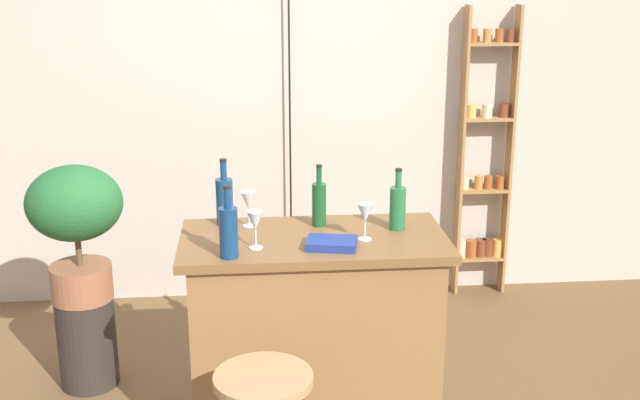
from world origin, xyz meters
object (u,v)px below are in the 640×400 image
Objects in this scene: plant_stool at (87,341)px; bottle_soda_blue at (319,203)px; wine_glass_right at (249,202)px; potted_plant at (76,218)px; wine_glass_left at (255,222)px; wine_glass_center at (365,214)px; spice_shelf at (484,165)px; cookbook at (332,243)px; bottle_wine_red at (225,200)px; bottle_sauce_amber at (229,231)px; bottle_spirits_clear at (398,207)px.

bottle_soda_blue is at bearing -16.66° from plant_stool.
bottle_soda_blue reaches higher than wine_glass_right.
potted_plant is 4.23× the size of wine_glass_left.
wine_glass_center is at bearing -24.49° from wine_glass_right.
wine_glass_right is (-0.50, 0.23, 0.00)m from wine_glass_center.
bottle_soda_blue is at bearing -130.95° from spice_shelf.
wine_glass_left is 1.00× the size of wine_glass_right.
wine_glass_left is 0.34m from cookbook.
bottle_wine_red is at bearing -141.01° from spice_shelf.
wine_glass_right is at bearing 155.51° from wine_glass_center.
bottle_sauce_amber reaches higher than wine_glass_left.
potted_plant reaches higher than plant_stool.
wine_glass_right is at bearing 77.99° from bottle_sauce_amber.
wine_glass_left is (0.88, -0.63, 0.16)m from potted_plant.
bottle_spirits_clear reaches higher than potted_plant.
bottle_soda_blue is at bearing 106.34° from cookbook.
potted_plant is at bearing 157.48° from wine_glass_center.
cookbook is at bearing 10.32° from bottle_sauce_amber.
wine_glass_left is (-0.29, -0.28, 0.01)m from bottle_soda_blue.
spice_shelf is 2.22m from wine_glass_left.
bottle_sauce_amber is 0.99× the size of bottle_wine_red.
bottle_soda_blue is at bearing -7.60° from bottle_wine_red.
wine_glass_center is at bearing -49.19° from bottle_soda_blue.
bottle_soda_blue is 1.75× the size of wine_glass_left.
bottle_sauce_amber reaches higher than wine_glass_right.
wine_glass_center is (0.59, 0.16, 0.00)m from bottle_sauce_amber.
wine_glass_left is at bearing -67.67° from bottle_wine_red.
wine_glass_right is at bearing -21.33° from plant_stool.
bottle_wine_red is (-0.03, 0.43, 0.00)m from bottle_sauce_amber.
wine_glass_right is (0.85, -0.33, 0.16)m from potted_plant.
spice_shelf is at bearing 38.99° from bottle_wine_red.
plant_stool is 1.34m from bottle_sauce_amber.
bottle_spirits_clear is 1.73× the size of wine_glass_left.
wine_glass_left is 0.29m from wine_glass_right.
spice_shelf is 2.03m from cookbook.
bottle_wine_red reaches higher than wine_glass_right.
potted_plant is 2.45× the size of bottle_spirits_clear.
bottle_sauce_amber is (-0.40, -0.37, 0.01)m from bottle_soda_blue.
bottle_sauce_amber is 0.15m from wine_glass_left.
bottle_soda_blue is 1.75× the size of wine_glass_right.
potted_plant is 2.42× the size of bottle_soda_blue.
cookbook is (0.35, -0.31, -0.10)m from wine_glass_right.
plant_stool is 1.68m from wine_glass_center.
wine_glass_center is at bearing -22.52° from potted_plant.
bottle_spirits_clear is (1.52, -0.43, 0.15)m from potted_plant.
bottle_spirits_clear is (1.52, -0.43, 0.82)m from plant_stool.
bottle_soda_blue is 0.55m from bottle_sauce_amber.
bottle_sauce_amber is 0.45m from cookbook.
bottle_wine_red reaches higher than bottle_soda_blue.
wine_glass_center is 0.55m from wine_glass_right.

